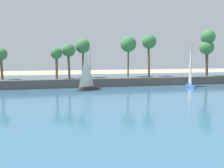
{
  "coord_description": "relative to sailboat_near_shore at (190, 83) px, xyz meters",
  "views": [
    {
      "loc": [
        -2.64,
        1.5,
        6.25
      ],
      "look_at": [
        0.82,
        15.07,
        4.82
      ],
      "focal_mm": 41.66,
      "sensor_mm": 36.0,
      "label": 1
    }
  ],
  "objects": [
    {
      "name": "sea",
      "position": [
        -26.98,
        3.16,
        -0.94
      ],
      "size": [
        220.0,
        87.66,
        0.06
      ],
      "primitive_type": "cube",
      "color": "#33607F",
      "rests_on": "ground"
    },
    {
      "name": "palm_headland",
      "position": [
        -28.89,
        7.06,
        2.75
      ],
      "size": [
        92.34,
        6.81,
        13.2
      ],
      "color": "#514C47",
      "rests_on": "ground"
    },
    {
      "name": "sailboat_near_shore",
      "position": [
        0.0,
        0.0,
        0.0
      ],
      "size": [
        4.56,
        7.21,
        10.06
      ],
      "color": "#234793",
      "rests_on": "sea"
    },
    {
      "name": "sailboat_mid_bay",
      "position": [
        -21.73,
        0.2,
        -0.07
      ],
      "size": [
        6.25,
        5.46,
        9.3
      ],
      "color": "black",
      "rests_on": "sea"
    }
  ]
}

